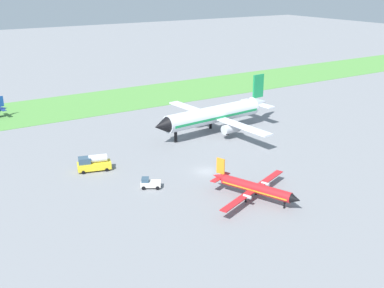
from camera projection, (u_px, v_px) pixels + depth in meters
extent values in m
plane|color=gray|center=(206.00, 171.00, 92.20)|extent=(600.00, 600.00, 0.00)
cube|color=#549342|center=(93.00, 103.00, 142.14)|extent=(360.00, 28.00, 0.08)
cylinder|color=silver|center=(213.00, 115.00, 113.45)|extent=(27.23, 6.61, 4.12)
cone|color=black|center=(162.00, 126.00, 104.91)|extent=(4.11, 4.37, 4.04)
cone|color=silver|center=(259.00, 103.00, 122.25)|extent=(5.57, 4.18, 3.71)
cube|color=#198C4C|center=(213.00, 116.00, 113.56)|extent=(25.75, 6.56, 0.58)
cube|color=silver|center=(241.00, 126.00, 107.38)|extent=(4.28, 18.14, 0.41)
cube|color=silver|center=(193.00, 109.00, 120.86)|extent=(4.28, 18.14, 0.41)
cylinder|color=#B7BABF|center=(231.00, 128.00, 110.30)|extent=(4.69, 2.67, 2.27)
cylinder|color=#B7BABF|center=(201.00, 117.00, 118.93)|extent=(4.69, 2.67, 2.27)
cube|color=#198C4C|center=(258.00, 86.00, 120.29)|extent=(3.40, 0.81, 5.99)
cube|color=silver|center=(265.00, 106.00, 119.89)|extent=(2.73, 5.43, 0.33)
cube|color=silver|center=(250.00, 102.00, 123.82)|extent=(2.73, 5.43, 0.33)
cylinder|color=black|center=(176.00, 137.00, 108.18)|extent=(0.74, 0.74, 2.62)
cylinder|color=black|center=(227.00, 130.00, 113.23)|extent=(0.74, 0.74, 2.62)
cylinder|color=black|center=(211.00, 123.00, 118.08)|extent=(0.74, 0.74, 2.62)
cylinder|color=red|center=(256.00, 188.00, 79.78)|extent=(6.55, 12.73, 1.81)
cone|color=black|center=(295.00, 199.00, 75.78)|extent=(2.32, 2.34, 1.77)
cone|color=red|center=(219.00, 176.00, 83.91)|extent=(2.45, 2.95, 1.62)
cube|color=orange|center=(256.00, 189.00, 79.83)|extent=(6.31, 12.07, 0.25)
cube|color=red|center=(267.00, 180.00, 83.87)|extent=(9.68, 4.90, 0.18)
cube|color=red|center=(239.00, 200.00, 76.31)|extent=(9.68, 4.90, 0.18)
cylinder|color=#B7BABF|center=(265.00, 184.00, 82.23)|extent=(1.08, 1.56, 0.58)
cylinder|color=#B7BABF|center=(247.00, 197.00, 77.39)|extent=(1.08, 1.56, 0.58)
cube|color=orange|center=(221.00, 166.00, 83.00)|extent=(0.81, 1.59, 2.89)
cube|color=red|center=(224.00, 175.00, 84.69)|extent=(2.75, 1.95, 0.14)
cube|color=red|center=(217.00, 180.00, 82.76)|extent=(2.75, 1.95, 0.14)
cylinder|color=black|center=(284.00, 205.00, 77.29)|extent=(0.32, 0.32, 1.26)
cylinder|color=black|center=(256.00, 191.00, 82.16)|extent=(0.32, 0.32, 1.26)
cylinder|color=black|center=(246.00, 199.00, 79.44)|extent=(0.32, 0.32, 1.26)
cone|color=navy|center=(3.00, 109.00, 127.51)|extent=(2.69, 1.94, 1.60)
cube|color=#19479E|center=(0.00, 101.00, 126.60)|extent=(1.61, 0.44, 2.85)
cube|color=navy|center=(3.00, 110.00, 126.42)|extent=(1.41, 2.62, 0.14)
cube|color=navy|center=(0.00, 108.00, 128.21)|extent=(1.41, 2.62, 0.14)
cube|color=yellow|center=(94.00, 166.00, 92.31)|extent=(6.90, 3.98, 1.40)
cylinder|color=silver|center=(98.00, 158.00, 92.04)|extent=(3.85, 2.40, 1.54)
cube|color=#334C60|center=(84.00, 160.00, 91.37)|extent=(2.78, 2.55, 1.20)
cylinder|color=black|center=(83.00, 172.00, 90.84)|extent=(0.74, 0.42, 0.70)
cylinder|color=black|center=(82.00, 168.00, 93.00)|extent=(0.74, 0.42, 0.70)
cylinder|color=black|center=(107.00, 170.00, 92.10)|extent=(0.74, 0.42, 0.70)
cylinder|color=black|center=(105.00, 165.00, 94.26)|extent=(0.74, 0.42, 0.70)
cube|color=white|center=(151.00, 184.00, 84.80)|extent=(4.01, 3.41, 0.90)
cube|color=#334C60|center=(145.00, 180.00, 84.52)|extent=(1.89, 1.97, 0.70)
cylinder|color=black|center=(144.00, 188.00, 84.09)|extent=(0.73, 0.58, 0.70)
cylinder|color=black|center=(144.00, 184.00, 85.79)|extent=(0.73, 0.58, 0.70)
cylinder|color=black|center=(158.00, 188.00, 84.11)|extent=(0.73, 0.58, 0.70)
cylinder|color=black|center=(158.00, 184.00, 85.81)|extent=(0.73, 0.58, 0.70)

